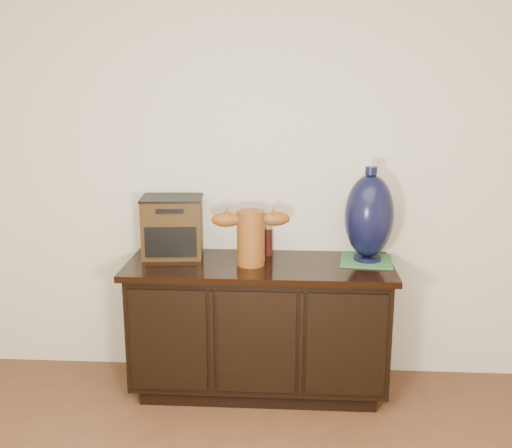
# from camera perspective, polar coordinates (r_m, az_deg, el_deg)

# --- Properties ---
(room) EXTENTS (5.00, 5.00, 5.00)m
(room) POSITION_cam_1_polar(r_m,az_deg,el_deg) (1.02, -6.98, -11.60)
(room) COLOR #52311C
(room) RESTS_ON ground
(sideboard) EXTENTS (1.46, 0.56, 0.75)m
(sideboard) POSITION_cam_1_polar(r_m,az_deg,el_deg) (3.41, 0.30, -9.68)
(sideboard) COLOR black
(sideboard) RESTS_ON ground
(terracotta_vessel) EXTENTS (0.43, 0.17, 0.30)m
(terracotta_vessel) POSITION_cam_1_polar(r_m,az_deg,el_deg) (3.22, -0.50, -1.02)
(terracotta_vessel) COLOR brown
(terracotta_vessel) RESTS_ON sideboard
(tv_radio) EXTENTS (0.37, 0.31, 0.34)m
(tv_radio) POSITION_cam_1_polar(r_m,az_deg,el_deg) (3.43, -7.94, -0.23)
(tv_radio) COLOR #35220D
(tv_radio) RESTS_ON sideboard
(green_mat) EXTENTS (0.31, 0.31, 0.01)m
(green_mat) POSITION_cam_1_polar(r_m,az_deg,el_deg) (3.38, 10.45, -3.44)
(green_mat) COLOR #33713E
(green_mat) RESTS_ON sideboard
(lamp_base) EXTENTS (0.29, 0.29, 0.52)m
(lamp_base) POSITION_cam_1_polar(r_m,az_deg,el_deg) (3.32, 10.73, 0.72)
(lamp_base) COLOR black
(lamp_base) RESTS_ON green_mat
(spray_can) EXTENTS (0.06, 0.06, 0.18)m
(spray_can) POSITION_cam_1_polar(r_m,az_deg,el_deg) (3.42, 1.06, -1.51)
(spray_can) COLOR #50140D
(spray_can) RESTS_ON sideboard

